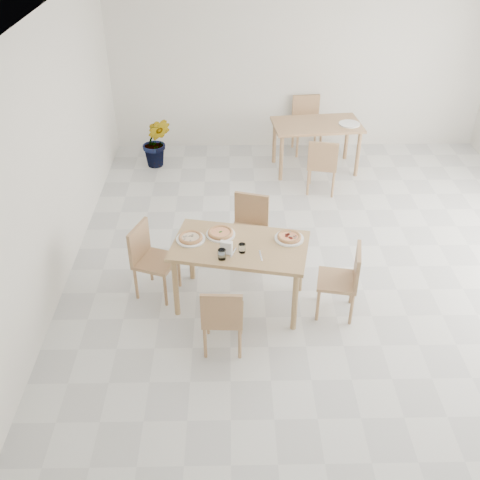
{
  "coord_description": "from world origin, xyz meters",
  "views": [
    {
      "loc": [
        -1.1,
        -5.33,
        3.98
      ],
      "look_at": [
        -1.02,
        -0.61,
        0.81
      ],
      "focal_mm": 42.0,
      "sensor_mm": 36.0,
      "label": 1
    }
  ],
  "objects_px": {
    "chair_north": "(249,224)",
    "potted_plant": "(157,142)",
    "tumbler_a": "(222,254)",
    "chair_back_n": "(307,120)",
    "main_table": "(240,252)",
    "chair_east": "(345,277)",
    "plate_margherita": "(221,234)",
    "chair_south": "(222,315)",
    "napkin_holder": "(226,248)",
    "second_table": "(317,130)",
    "plate_pepperoni": "(289,238)",
    "chair_back_s": "(323,163)",
    "pizza_margherita": "(221,232)",
    "tumbler_b": "(242,248)",
    "chair_west": "(149,255)",
    "plate_mushroom": "(191,239)",
    "pizza_pepperoni": "(289,237)",
    "plate_empty": "(349,124)",
    "pizza_mushroom": "(191,237)"
  },
  "relations": [
    {
      "from": "chair_east",
      "to": "plate_pepperoni",
      "type": "relative_size",
      "value": 2.67
    },
    {
      "from": "chair_east",
      "to": "chair_back_n",
      "type": "relative_size",
      "value": 0.9
    },
    {
      "from": "plate_mushroom",
      "to": "chair_back_n",
      "type": "height_order",
      "value": "chair_back_n"
    },
    {
      "from": "tumbler_a",
      "to": "plate_margherita",
      "type": "bearing_deg",
      "value": 92.43
    },
    {
      "from": "chair_back_s",
      "to": "tumbler_b",
      "type": "bearing_deg",
      "value": 76.88
    },
    {
      "from": "chair_north",
      "to": "tumbler_b",
      "type": "relative_size",
      "value": 8.81
    },
    {
      "from": "pizza_pepperoni",
      "to": "potted_plant",
      "type": "height_order",
      "value": "potted_plant"
    },
    {
      "from": "napkin_holder",
      "to": "chair_back_n",
      "type": "bearing_deg",
      "value": 86.63
    },
    {
      "from": "tumbler_a",
      "to": "chair_back_n",
      "type": "relative_size",
      "value": 0.12
    },
    {
      "from": "chair_south",
      "to": "main_table",
      "type": "bearing_deg",
      "value": -100.96
    },
    {
      "from": "main_table",
      "to": "napkin_holder",
      "type": "height_order",
      "value": "napkin_holder"
    },
    {
      "from": "tumbler_a",
      "to": "plate_empty",
      "type": "distance_m",
      "value": 3.88
    },
    {
      "from": "chair_north",
      "to": "potted_plant",
      "type": "height_order",
      "value": "chair_north"
    },
    {
      "from": "main_table",
      "to": "chair_east",
      "type": "height_order",
      "value": "chair_east"
    },
    {
      "from": "chair_east",
      "to": "second_table",
      "type": "distance_m",
      "value": 3.4
    },
    {
      "from": "plate_margherita",
      "to": "potted_plant",
      "type": "xyz_separation_m",
      "value": [
        -1.03,
        3.16,
        -0.35
      ]
    },
    {
      "from": "tumbler_b",
      "to": "potted_plant",
      "type": "relative_size",
      "value": 0.12
    },
    {
      "from": "main_table",
      "to": "plate_mushroom",
      "type": "xyz_separation_m",
      "value": [
        -0.51,
        0.1,
        0.1
      ]
    },
    {
      "from": "plate_mushroom",
      "to": "pizza_pepperoni",
      "type": "xyz_separation_m",
      "value": [
        1.02,
        -0.0,
        0.02
      ]
    },
    {
      "from": "tumbler_a",
      "to": "chair_north",
      "type": "bearing_deg",
      "value": 73.94
    },
    {
      "from": "chair_north",
      "to": "plate_mushroom",
      "type": "relative_size",
      "value": 2.74
    },
    {
      "from": "plate_margherita",
      "to": "chair_south",
      "type": "bearing_deg",
      "value": -88.65
    },
    {
      "from": "tumbler_a",
      "to": "potted_plant",
      "type": "relative_size",
      "value": 0.13
    },
    {
      "from": "pizza_margherita",
      "to": "tumbler_a",
      "type": "bearing_deg",
      "value": -87.57
    },
    {
      "from": "chair_north",
      "to": "chair_west",
      "type": "bearing_deg",
      "value": -134.13
    },
    {
      "from": "chair_west",
      "to": "plate_pepperoni",
      "type": "distance_m",
      "value": 1.51
    },
    {
      "from": "chair_north",
      "to": "plate_empty",
      "type": "distance_m",
      "value": 2.83
    },
    {
      "from": "chair_south",
      "to": "potted_plant",
      "type": "bearing_deg",
      "value": -72.99
    },
    {
      "from": "plate_pepperoni",
      "to": "chair_back_s",
      "type": "bearing_deg",
      "value": 73.34
    },
    {
      "from": "plate_mushroom",
      "to": "chair_back_n",
      "type": "distance_m",
      "value": 4.17
    },
    {
      "from": "plate_pepperoni",
      "to": "pizza_margherita",
      "type": "bearing_deg",
      "value": 172.7
    },
    {
      "from": "chair_west",
      "to": "pizza_pepperoni",
      "type": "xyz_separation_m",
      "value": [
        1.48,
        -0.11,
        0.3
      ]
    },
    {
      "from": "plate_margherita",
      "to": "chair_back_n",
      "type": "height_order",
      "value": "chair_back_n"
    },
    {
      "from": "plate_margherita",
      "to": "pizza_pepperoni",
      "type": "relative_size",
      "value": 0.95
    },
    {
      "from": "chair_south",
      "to": "chair_west",
      "type": "xyz_separation_m",
      "value": [
        -0.8,
        0.95,
        0.03
      ]
    },
    {
      "from": "main_table",
      "to": "pizza_margherita",
      "type": "height_order",
      "value": "pizza_margherita"
    },
    {
      "from": "chair_north",
      "to": "plate_pepperoni",
      "type": "bearing_deg",
      "value": -44.8
    },
    {
      "from": "chair_west",
      "to": "napkin_holder",
      "type": "xyz_separation_m",
      "value": [
        0.84,
        -0.37,
        0.34
      ]
    },
    {
      "from": "chair_west",
      "to": "chair_east",
      "type": "height_order",
      "value": "chair_west"
    },
    {
      "from": "chair_back_s",
      "to": "plate_empty",
      "type": "relative_size",
      "value": 2.65
    },
    {
      "from": "main_table",
      "to": "tumbler_a",
      "type": "height_order",
      "value": "tumbler_a"
    },
    {
      "from": "pizza_mushroom",
      "to": "pizza_pepperoni",
      "type": "relative_size",
      "value": 0.93
    },
    {
      "from": "plate_margherita",
      "to": "tumbler_a",
      "type": "height_order",
      "value": "tumbler_a"
    },
    {
      "from": "chair_north",
      "to": "chair_south",
      "type": "bearing_deg",
      "value": -84.02
    },
    {
      "from": "plate_margherita",
      "to": "chair_north",
      "type": "bearing_deg",
      "value": 62.96
    },
    {
      "from": "napkin_holder",
      "to": "second_table",
      "type": "relative_size",
      "value": 0.11
    },
    {
      "from": "second_table",
      "to": "potted_plant",
      "type": "bearing_deg",
      "value": 170.79
    },
    {
      "from": "plate_mushroom",
      "to": "tumbler_b",
      "type": "xyz_separation_m",
      "value": [
        0.53,
        -0.23,
        0.04
      ]
    },
    {
      "from": "main_table",
      "to": "chair_east",
      "type": "relative_size",
      "value": 1.85
    },
    {
      "from": "chair_east",
      "to": "chair_back_s",
      "type": "distance_m",
      "value": 2.62
    }
  ]
}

